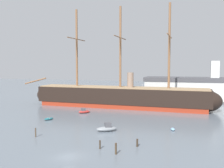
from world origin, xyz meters
TOP-DOWN VIEW (x-y plane):
  - ground_plane at (0.00, 0.00)m, footprint 400.00×400.00m
  - tall_ship at (-4.42, 49.01)m, footprint 71.57×15.17m
  - motorboat_near_centre at (0.92, 16.91)m, footprint 4.86×3.96m
  - dinghy_mid_left at (-17.46, 23.66)m, footprint 2.27×2.85m
  - dinghy_mid_right at (14.84, 21.95)m, footprint 1.30×2.24m
  - motorboat_alongside_bow at (-12.21, 35.40)m, footprint 3.69×3.52m
  - dinghy_far_left at (-29.50, 55.83)m, footprint 2.11×1.41m
  - sailboat_distant_centre at (0.51, 66.13)m, footprint 4.09×5.48m
  - mooring_piling_nearest at (9.41, 8.15)m, footprint 0.34×0.34m
  - mooring_piling_left_pair at (3.44, 5.09)m, footprint 0.27×0.27m
  - mooring_piling_right_pair at (-11.50, 8.38)m, footprint 0.26×0.26m
  - mooring_piling_midwater at (6.82, 3.27)m, footprint 0.33×0.33m
  - dockside_warehouse_right at (25.26, 73.42)m, footprint 53.39×15.02m

SIDE VIEW (x-z plane):
  - ground_plane at x=0.00m, z-range 0.00..0.00m
  - dinghy_far_left at x=-29.50m, z-range 0.00..0.46m
  - dinghy_mid_right at x=14.84m, z-range 0.00..0.50m
  - dinghy_mid_left at x=-17.46m, z-range 0.00..0.62m
  - motorboat_alongside_bow at x=-12.21m, z-range -0.22..1.29m
  - sailboat_distant_centre at x=0.51m, z-range -2.92..4.10m
  - motorboat_near_centre at x=0.92m, z-range -0.28..1.62m
  - mooring_piling_nearest at x=9.41m, z-range 0.00..1.41m
  - mooring_piling_left_pair at x=3.44m, z-range 0.00..1.53m
  - mooring_piling_midwater at x=6.82m, z-range 0.00..1.87m
  - mooring_piling_right_pair at x=-11.50m, z-range 0.00..1.87m
  - tall_ship at x=-4.42m, z-range -13.46..20.96m
  - dockside_warehouse_right at x=25.26m, z-range -3.33..12.98m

